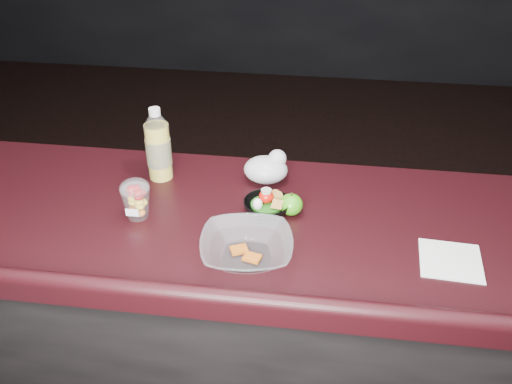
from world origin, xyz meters
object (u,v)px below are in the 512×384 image
lemonade_bottle (159,149)px  fruit_cup (136,198)px  green_apple (291,205)px  snack_bowl (267,206)px  takeout_bowl (247,248)px

lemonade_bottle → fruit_cup: 0.23m
green_apple → snack_bowl: 0.07m
fruit_cup → green_apple: (0.44, 0.07, -0.03)m
fruit_cup → green_apple: size_ratio=1.70×
snack_bowl → fruit_cup: bearing=-169.8°
snack_bowl → takeout_bowl: 0.21m
lemonade_bottle → snack_bowl: lemonade_bottle is taller
fruit_cup → takeout_bowl: (0.34, -0.14, -0.03)m
green_apple → snack_bowl: (-0.07, -0.01, -0.01)m
lemonade_bottle → green_apple: lemonade_bottle is taller
lemonade_bottle → takeout_bowl: (0.34, -0.37, -0.07)m
snack_bowl → lemonade_bottle: bearing=156.6°
lemonade_bottle → takeout_bowl: bearing=-47.4°
lemonade_bottle → fruit_cup: size_ratio=1.97×
lemonade_bottle → snack_bowl: size_ratio=1.33×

